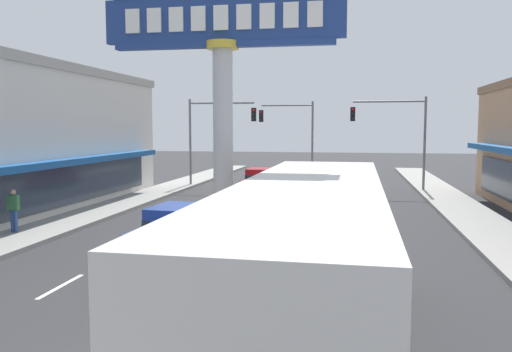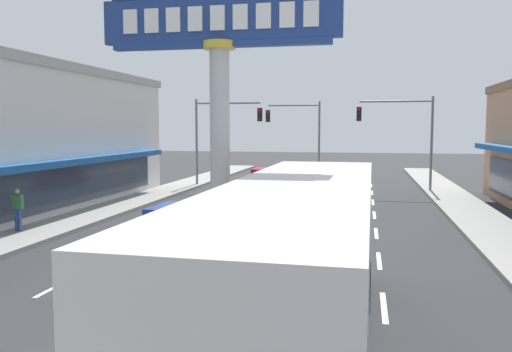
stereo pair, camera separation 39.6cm
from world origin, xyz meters
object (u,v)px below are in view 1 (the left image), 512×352
Objects in this scene: traffic_light_right_side at (397,127)px; sedan_far_right_lane at (175,228)px; traffic_light_median_far at (293,128)px; district_sign at (223,141)px; pedestrian_near_kerb at (14,208)px; bus_near_left_lane at (309,258)px; sedan_near_right_lane at (260,180)px; traffic_light_left_side at (214,127)px.

traffic_light_right_side reaches higher than sedan_far_right_lane.
district_sign is at bearing -87.48° from traffic_light_median_far.
sedan_far_right_lane is at bearing -93.54° from traffic_light_median_far.
pedestrian_near_kerb is at bearing -110.53° from traffic_light_median_far.
traffic_light_median_far is at bearing 146.51° from traffic_light_right_side.
district_sign is 1.23× the size of traffic_light_right_side.
pedestrian_near_kerb is (-6.88, 0.96, 0.34)m from sedan_far_right_lane.
traffic_light_right_side is at bearing 64.28° from sedan_far_right_lane.
bus_near_left_lane is (-3.59, -25.82, -2.38)m from traffic_light_right_side.
traffic_light_right_side is 3.70× the size of pedestrian_near_kerb.
traffic_light_median_far is (-7.37, 4.88, -0.05)m from traffic_light_right_side.
district_sign is 5.40m from sedan_far_right_lane.
sedan_far_right_lane is (0.00, -16.59, 0.00)m from sedan_near_right_lane.
traffic_light_right_side is 0.55× the size of bus_near_left_lane.
traffic_light_median_far is 31.02m from bus_near_left_lane.
district_sign reaches higher than traffic_light_left_side.
traffic_light_left_side is at bearing 178.89° from traffic_light_right_side.
district_sign is 22.94m from traffic_light_left_side.
sedan_far_right_lane is at bearing -89.99° from sedan_near_right_lane.
traffic_light_right_side is at bearing 74.16° from district_sign.
district_sign is 0.68× the size of bus_near_left_lane.
district_sign is at bearing -105.84° from traffic_light_right_side.
traffic_light_right_side reaches higher than pedestrian_near_kerb.
sedan_near_right_lane is (-2.61, 20.16, -3.10)m from district_sign.
sedan_near_right_lane is 16.59m from sedan_far_right_lane.
pedestrian_near_kerb is (-6.87, -15.63, 0.34)m from sedan_near_right_lane.
traffic_light_left_side and traffic_light_median_far have the same top height.
traffic_light_left_side reaches higher than pedestrian_near_kerb.
district_sign reaches higher than bus_near_left_lane.
traffic_light_left_side is 3.70× the size of pedestrian_near_kerb.
traffic_light_right_side is at bearing 10.86° from sedan_near_right_lane.
bus_near_left_lane is at bearing -35.08° from pedestrian_near_kerb.
traffic_light_left_side is at bearing 108.68° from bus_near_left_lane.
traffic_light_right_side is 1.44× the size of sedan_near_right_lane.
traffic_light_left_side is at bearing 79.39° from pedestrian_near_kerb.
sedan_far_right_lane is 6.95m from pedestrian_near_kerb.
district_sign is 4.55× the size of pedestrian_near_kerb.
bus_near_left_lane is (2.61, -3.97, -2.02)m from district_sign.
pedestrian_near_kerb is at bearing 154.50° from district_sign.
traffic_light_left_side reaches higher than sedan_near_right_lane.
traffic_light_left_side and traffic_light_right_side have the same top height.
pedestrian_near_kerb is at bearing 144.92° from bus_near_left_lane.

